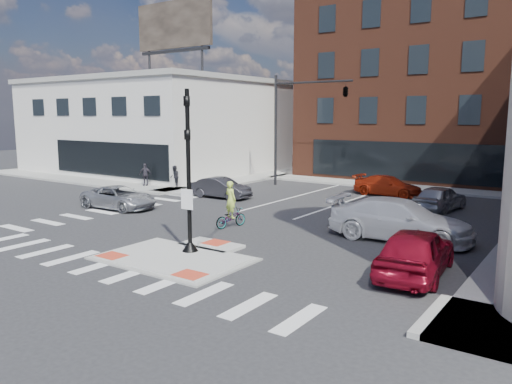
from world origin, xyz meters
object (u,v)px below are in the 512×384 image
Objects in this scene: bg_car_dark at (221,188)px; bg_car_red at (388,186)px; bg_car_silver at (440,198)px; pedestrian_b at (145,174)px; red_sedan at (416,252)px; pedestrian_a at (175,176)px; white_pickup at (400,220)px; cyclist at (231,212)px; silver_suv at (119,197)px.

bg_car_dark is 0.88× the size of bg_car_red.
pedestrian_b reaches higher than bg_car_silver.
red_sedan is 16.95m from bg_car_dark.
pedestrian_b is at bearing -134.96° from pedestrian_a.
red_sedan is 2.97× the size of pedestrian_b.
pedestrian_a is at bearing -14.66° from pedestrian_b.
white_pickup is at bearing 100.66° from bg_car_silver.
cyclist is (-7.23, -2.17, -0.12)m from white_pickup.
cyclist is at bearing 62.56° from bg_car_silver.
red_sedan is 4.75m from white_pickup.
bg_car_dark is (-14.77, 8.31, -0.16)m from red_sedan.
white_pickup is 1.51× the size of bg_car_dark.
bg_car_red is (8.27, 6.86, -0.00)m from bg_car_dark.
cyclist is at bearing -18.28° from red_sedan.
white_pickup reaches higher than pedestrian_a.
bg_car_dark is at bearing 69.18° from white_pickup.
pedestrian_b is at bearing -26.87° from red_sedan.
silver_suv is 0.95× the size of red_sedan.
cyclist is (-9.22, 2.14, -0.07)m from red_sedan.
white_pickup is 1.33× the size of bg_car_red.
bg_car_dark is 1.80× the size of cyclist.
pedestrian_b reaches higher than red_sedan.
bg_car_dark is (2.45, 6.00, 0.02)m from silver_suv.
bg_car_silver is at bearing -76.19° from bg_car_dark.
bg_car_silver is 2.61× the size of pedestrian_b.
cyclist reaches higher than red_sedan.
red_sedan is 3.10× the size of pedestrian_a.
pedestrian_b is at bearing 74.01° from white_pickup.
bg_car_silver is 2.71× the size of pedestrian_a.
red_sedan is (17.22, -2.31, 0.18)m from silver_suv.
pedestrian_a is at bearing 70.80° from white_pickup.
white_pickup is at bearing -39.57° from pedestrian_b.
bg_car_dark is 12.90m from bg_car_silver.
pedestrian_b reaches higher than bg_car_red.
white_pickup is at bearing -109.45° from bg_car_dark.
bg_car_dark is 2.56× the size of pedestrian_a.
bg_car_red is at bearing -43.56° from silver_suv.
cyclist is 12.72m from pedestrian_a.
silver_suv is at bearing 94.04° from white_pickup.
red_sedan is at bearing 179.79° from cyclist.
red_sedan is 16.51m from bg_car_red.
silver_suv is at bearing -79.97° from pedestrian_b.
white_pickup is (-1.99, 4.31, 0.05)m from red_sedan.
cyclist is 14.50m from pedestrian_b.
cyclist is at bearing 170.99° from bg_car_red.
cyclist reaches higher than bg_car_silver.
silver_suv is at bearing 155.73° from bg_car_dark.
cyclist is at bearing 103.26° from white_pickup.
bg_car_red is at bearing 56.58° from pedestrian_a.
bg_car_dark is 0.94× the size of bg_car_silver.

